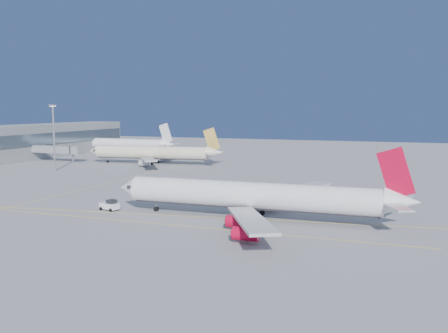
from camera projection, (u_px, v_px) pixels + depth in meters
ground at (192, 210)px, 109.89m from camera, size 500.00×500.00×0.00m
terminal at (38, 141)px, 227.99m from camera, size 18.40×110.00×15.00m
jet_bridge at (59, 150)px, 208.60m from camera, size 23.60×3.60×6.90m
taxiway_lines at (147, 201)px, 120.90m from camera, size 118.86×140.00×0.02m
airliner_virgin at (256, 196)px, 100.77m from camera, size 62.73×56.49×15.51m
airliner_etihad at (154, 153)px, 200.99m from camera, size 57.34×52.58×14.97m
airliner_third at (124, 144)px, 247.59m from camera, size 57.65×53.10×15.46m
pushback_tug at (110, 205)px, 109.83m from camera, size 4.68×3.40×2.42m
light_mast at (54, 132)px, 177.91m from camera, size 2.05×2.05×23.69m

